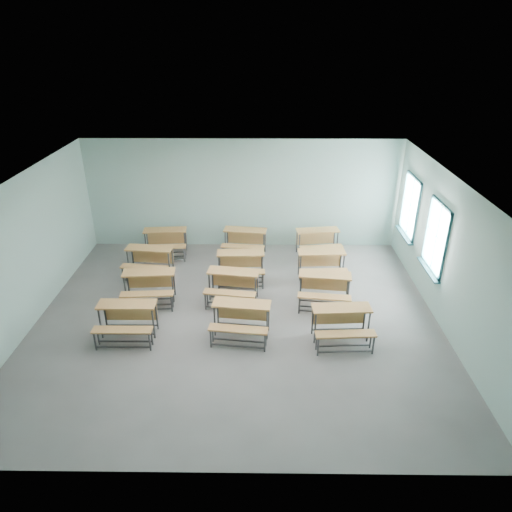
# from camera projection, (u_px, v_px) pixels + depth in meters

# --- Properties ---
(room) EXTENTS (9.04, 8.04, 3.24)m
(room) POSITION_uv_depth(u_px,v_px,m) (240.00, 255.00, 9.64)
(room) COLOR slate
(room) RESTS_ON ground
(desk_unit_r0c0) EXTENTS (1.22, 0.82, 0.76)m
(desk_unit_r0c0) POSITION_uv_depth(u_px,v_px,m) (127.00, 316.00, 9.51)
(desk_unit_r0c0) COLOR #AF793F
(desk_unit_r0c0) RESTS_ON ground
(desk_unit_r0c1) EXTENTS (1.30, 0.95, 0.76)m
(desk_unit_r0c1) POSITION_uv_depth(u_px,v_px,m) (241.00, 316.00, 9.53)
(desk_unit_r0c1) COLOR #AF793F
(desk_unit_r0c1) RESTS_ON ground
(desk_unit_r0c2) EXTENTS (1.26, 0.88, 0.76)m
(desk_unit_r0c2) POSITION_uv_depth(u_px,v_px,m) (342.00, 320.00, 9.38)
(desk_unit_r0c2) COLOR #AF793F
(desk_unit_r0c2) RESTS_ON ground
(desk_unit_r1c0) EXTENTS (1.27, 0.90, 0.76)m
(desk_unit_r1c0) POSITION_uv_depth(u_px,v_px,m) (149.00, 283.00, 10.76)
(desk_unit_r1c0) COLOR #AF793F
(desk_unit_r1c0) RESTS_ON ground
(desk_unit_r1c1) EXTENTS (1.31, 0.97, 0.76)m
(desk_unit_r1c1) POSITION_uv_depth(u_px,v_px,m) (233.00, 282.00, 10.79)
(desk_unit_r1c1) COLOR #AF793F
(desk_unit_r1c1) RESTS_ON ground
(desk_unit_r1c2) EXTENTS (1.30, 0.95, 0.76)m
(desk_unit_r1c2) POSITION_uv_depth(u_px,v_px,m) (325.00, 286.00, 10.65)
(desk_unit_r1c2) COLOR #AF793F
(desk_unit_r1c2) RESTS_ON ground
(desk_unit_r2c0) EXTENTS (1.29, 0.94, 0.76)m
(desk_unit_r2c0) POSITION_uv_depth(u_px,v_px,m) (149.00, 258.00, 11.94)
(desk_unit_r2c0) COLOR #AF793F
(desk_unit_r2c0) RESTS_ON ground
(desk_unit_r2c1) EXTENTS (1.25, 0.86, 0.76)m
(desk_unit_r2c1) POSITION_uv_depth(u_px,v_px,m) (241.00, 263.00, 11.70)
(desk_unit_r2c1) COLOR #AF793F
(desk_unit_r2c1) RESTS_ON ground
(desk_unit_r2c2) EXTENTS (1.25, 0.87, 0.76)m
(desk_unit_r2c2) POSITION_uv_depth(u_px,v_px,m) (322.00, 262.00, 11.75)
(desk_unit_r2c2) COLOR #AF793F
(desk_unit_r2c2) RESTS_ON ground
(desk_unit_r3c0) EXTENTS (1.27, 0.91, 0.76)m
(desk_unit_r3c0) POSITION_uv_depth(u_px,v_px,m) (165.00, 239.00, 13.03)
(desk_unit_r3c0) COLOR #AF793F
(desk_unit_r3c0) RESTS_ON ground
(desk_unit_r3c1) EXTENTS (1.30, 0.96, 0.76)m
(desk_unit_r3c1) POSITION_uv_depth(u_px,v_px,m) (245.00, 239.00, 13.04)
(desk_unit_r3c1) COLOR #AF793F
(desk_unit_r3c1) RESTS_ON ground
(desk_unit_r3c2) EXTENTS (1.31, 0.97, 0.76)m
(desk_unit_r3c2) POSITION_uv_depth(u_px,v_px,m) (318.00, 239.00, 13.02)
(desk_unit_r3c2) COLOR #AF793F
(desk_unit_r3c2) RESTS_ON ground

